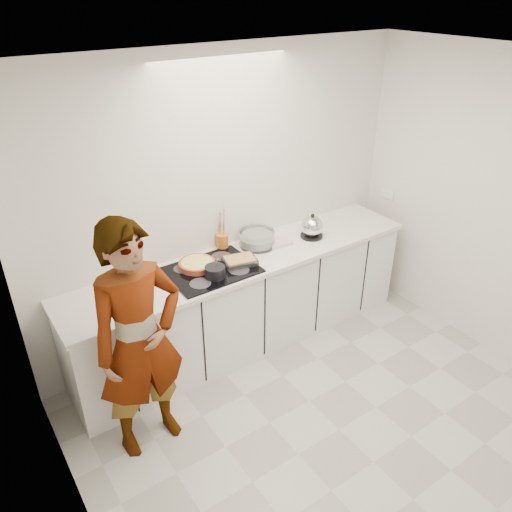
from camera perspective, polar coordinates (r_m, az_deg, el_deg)
floor at (r=4.08m, az=9.49°, el=-18.97°), size 3.60×3.20×0.00m
ceiling at (r=2.78m, az=14.10°, el=19.87°), size 3.60×3.20×0.00m
wall_back at (r=4.35m, az=-3.58°, el=5.98°), size 3.60×0.00×2.60m
wall_left at (r=2.53m, az=-20.42°, el=-15.83°), size 0.00×3.20×2.60m
base_cabinets at (r=4.53m, az=-1.13°, el=-5.45°), size 3.20×0.58×0.87m
countertop at (r=4.29m, az=-1.19°, el=-0.44°), size 3.24×0.64×0.04m
hob at (r=4.11m, az=-5.12°, el=-1.60°), size 0.72×0.54×0.01m
tart_dish at (r=4.13m, az=-6.76°, el=-0.93°), size 0.34×0.34×0.05m
saucepan at (r=3.98m, az=-4.70°, el=-1.80°), size 0.19×0.19×0.16m
baking_dish at (r=4.15m, az=-1.87°, el=-0.52°), size 0.31×0.25×0.05m
mixing_bowl at (r=4.44m, az=0.11°, el=1.93°), size 0.41×0.41×0.15m
tea_towel at (r=4.50m, az=2.56°, el=1.57°), size 0.24×0.18×0.04m
kettle at (r=4.61m, az=6.42°, el=3.29°), size 0.26×0.26×0.24m
utensil_crock at (r=4.41m, az=-3.86°, el=1.70°), size 0.13×0.13×0.13m
cook at (r=3.46m, az=-13.16°, el=-9.53°), size 0.69×0.48×1.78m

